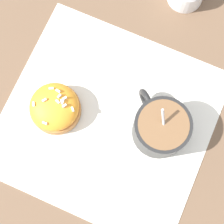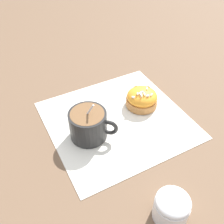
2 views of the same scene
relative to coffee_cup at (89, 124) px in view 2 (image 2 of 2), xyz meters
The scene contains 5 objects.
ground_plane 0.09m from the coffee_cup, ahead, with size 3.00×3.00×0.00m, color brown.
paper_napkin 0.09m from the coffee_cup, ahead, with size 0.34×0.33×0.00m.
coffee_cup is the anchor object (origin of this frame).
frosted_pastry 0.17m from the coffee_cup, ahead, with size 0.08×0.08×0.05m.
sugar_bowl 0.25m from the coffee_cup, 81.91° to the right, with size 0.06×0.06×0.06m.
Camera 2 is at (-0.25, -0.39, 0.45)m, focal length 42.00 mm.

